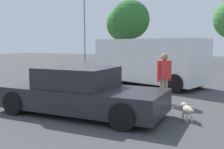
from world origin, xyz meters
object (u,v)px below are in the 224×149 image
at_px(sedan_foreground, 80,93).
at_px(dog, 187,110).
at_px(light_post_near, 84,16).
at_px(pedestrian, 164,74).
at_px(van_white, 148,60).

xyz_separation_m(sedan_foreground, dog, (2.80, 0.65, -0.33)).
xyz_separation_m(dog, light_post_near, (-13.99, 17.88, 4.71)).
relative_size(pedestrian, light_post_near, 0.22).
distance_m(dog, light_post_near, 23.18).
bearing_deg(light_post_near, pedestrian, -51.38).
height_order(sedan_foreground, light_post_near, light_post_near).
distance_m(dog, van_white, 5.99).
distance_m(van_white, light_post_near, 17.34).
bearing_deg(light_post_near, sedan_foreground, -58.87).
bearing_deg(pedestrian, dog, 156.73).
bearing_deg(sedan_foreground, light_post_near, 120.61).
height_order(dog, pedestrian, pedestrian).
bearing_deg(dog, light_post_near, 3.28).
xyz_separation_m(van_white, light_post_near, (-11.26, 12.62, 3.80)).
relative_size(sedan_foreground, dog, 9.00).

